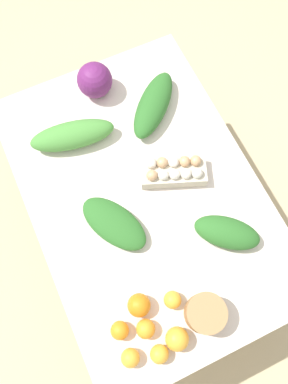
{
  "coord_description": "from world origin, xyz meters",
  "views": [
    {
      "loc": [
        -0.43,
        0.2,
        2.13
      ],
      "look_at": [
        0.0,
        0.0,
        0.72
      ],
      "focal_mm": 35.0,
      "sensor_mm": 36.0,
      "label": 1
    }
  ],
  "objects_px": {
    "greens_bunch_beet_tops": "(153,105)",
    "orange_0": "(146,329)",
    "orange_6": "(120,330)",
    "greens_bunch_kale": "(72,135)",
    "paper_bag": "(205,313)",
    "orange_3": "(139,305)",
    "orange_1": "(177,339)",
    "egg_carton": "(173,171)",
    "orange_2": "(159,354)",
    "orange_4": "(130,358)",
    "greens_bunch_scallion": "(227,233)",
    "greens_bunch_dandelion": "(114,223)",
    "cabbage_purple": "(95,80)",
    "orange_5": "(173,300)"
  },
  "relations": [
    {
      "from": "orange_4",
      "to": "orange_6",
      "type": "bearing_deg",
      "value": -1.67
    },
    {
      "from": "orange_1",
      "to": "orange_6",
      "type": "relative_size",
      "value": 1.26
    },
    {
      "from": "orange_1",
      "to": "orange_5",
      "type": "xyz_separation_m",
      "value": [
        0.12,
        -0.04,
        -0.01
      ]
    },
    {
      "from": "greens_bunch_dandelion",
      "to": "orange_2",
      "type": "distance_m",
      "value": 0.49
    },
    {
      "from": "egg_carton",
      "to": "greens_bunch_beet_tops",
      "type": "xyz_separation_m",
      "value": [
        0.31,
        -0.06,
        0.0
      ]
    },
    {
      "from": "greens_bunch_kale",
      "to": "orange_4",
      "type": "height_order",
      "value": "greens_bunch_kale"
    },
    {
      "from": "cabbage_purple",
      "to": "greens_bunch_scallion",
      "type": "height_order",
      "value": "cabbage_purple"
    },
    {
      "from": "orange_0",
      "to": "orange_6",
      "type": "distance_m",
      "value": 0.09
    },
    {
      "from": "egg_carton",
      "to": "orange_6",
      "type": "bearing_deg",
      "value": -112.02
    },
    {
      "from": "greens_bunch_beet_tops",
      "to": "orange_3",
      "type": "height_order",
      "value": "greens_bunch_beet_tops"
    },
    {
      "from": "orange_2",
      "to": "egg_carton",
      "type": "bearing_deg",
      "value": -30.45
    },
    {
      "from": "paper_bag",
      "to": "greens_bunch_kale",
      "type": "relative_size",
      "value": 0.4
    },
    {
      "from": "orange_2",
      "to": "orange_4",
      "type": "xyz_separation_m",
      "value": [
        0.03,
        0.1,
        0.0
      ]
    },
    {
      "from": "greens_bunch_kale",
      "to": "orange_2",
      "type": "xyz_separation_m",
      "value": [
        -0.9,
        0.04,
        -0.02
      ]
    },
    {
      "from": "greens_bunch_kale",
      "to": "orange_2",
      "type": "height_order",
      "value": "greens_bunch_kale"
    },
    {
      "from": "orange_6",
      "to": "cabbage_purple",
      "type": "bearing_deg",
      "value": -17.86
    },
    {
      "from": "greens_bunch_beet_tops",
      "to": "greens_bunch_dandelion",
      "type": "bearing_deg",
      "value": 138.3
    },
    {
      "from": "greens_bunch_scallion",
      "to": "greens_bunch_kale",
      "type": "height_order",
      "value": "greens_bunch_kale"
    },
    {
      "from": "paper_bag",
      "to": "orange_5",
      "type": "relative_size",
      "value": 2.19
    },
    {
      "from": "greens_bunch_kale",
      "to": "greens_bunch_scallion",
      "type": "bearing_deg",
      "value": -148.76
    },
    {
      "from": "cabbage_purple",
      "to": "greens_bunch_beet_tops",
      "type": "distance_m",
      "value": 0.27
    },
    {
      "from": "greens_bunch_beet_tops",
      "to": "orange_0",
      "type": "relative_size",
      "value": 4.96
    },
    {
      "from": "egg_carton",
      "to": "orange_4",
      "type": "relative_size",
      "value": 4.3
    },
    {
      "from": "orange_3",
      "to": "orange_6",
      "type": "bearing_deg",
      "value": 116.47
    },
    {
      "from": "cabbage_purple",
      "to": "orange_3",
      "type": "height_order",
      "value": "cabbage_purple"
    },
    {
      "from": "orange_1",
      "to": "paper_bag",
      "type": "bearing_deg",
      "value": -74.75
    },
    {
      "from": "greens_bunch_beet_tops",
      "to": "orange_4",
      "type": "relative_size",
      "value": 5.13
    },
    {
      "from": "greens_bunch_kale",
      "to": "orange_2",
      "type": "relative_size",
      "value": 5.32
    },
    {
      "from": "orange_4",
      "to": "greens_bunch_scallion",
      "type": "bearing_deg",
      "value": -64.54
    },
    {
      "from": "paper_bag",
      "to": "orange_0",
      "type": "relative_size",
      "value": 2.07
    },
    {
      "from": "cabbage_purple",
      "to": "orange_5",
      "type": "xyz_separation_m",
      "value": [
        -0.95,
        0.1,
        -0.04
      ]
    },
    {
      "from": "orange_1",
      "to": "orange_6",
      "type": "xyz_separation_m",
      "value": [
        0.11,
        0.17,
        -0.01
      ]
    },
    {
      "from": "greens_bunch_beet_tops",
      "to": "orange_5",
      "type": "distance_m",
      "value": 0.8
    },
    {
      "from": "greens_bunch_dandelion",
      "to": "orange_2",
      "type": "xyz_separation_m",
      "value": [
        -0.49,
        0.04,
        -0.0
      ]
    },
    {
      "from": "orange_4",
      "to": "orange_5",
      "type": "bearing_deg",
      "value": -62.9
    },
    {
      "from": "greens_bunch_dandelion",
      "to": "orange_6",
      "type": "relative_size",
      "value": 4.4
    },
    {
      "from": "egg_carton",
      "to": "greens_bunch_scallion",
      "type": "relative_size",
      "value": 1.13
    },
    {
      "from": "greens_bunch_scallion",
      "to": "greens_bunch_kale",
      "type": "xyz_separation_m",
      "value": [
        0.62,
        0.38,
        0.01
      ]
    },
    {
      "from": "greens_bunch_beet_tops",
      "to": "orange_5",
      "type": "height_order",
      "value": "greens_bunch_beet_tops"
    },
    {
      "from": "egg_carton",
      "to": "orange_6",
      "type": "xyz_separation_m",
      "value": [
        -0.46,
        0.44,
        -0.01
      ]
    },
    {
      "from": "greens_bunch_kale",
      "to": "orange_6",
      "type": "bearing_deg",
      "value": 170.56
    },
    {
      "from": "orange_3",
      "to": "greens_bunch_kale",
      "type": "bearing_deg",
      "value": -2.51
    },
    {
      "from": "orange_1",
      "to": "egg_carton",
      "type": "bearing_deg",
      "value": -25.25
    },
    {
      "from": "orange_2",
      "to": "greens_bunch_kale",
      "type": "bearing_deg",
      "value": -2.27
    },
    {
      "from": "paper_bag",
      "to": "orange_3",
      "type": "distance_m",
      "value": 0.23
    },
    {
      "from": "egg_carton",
      "to": "paper_bag",
      "type": "height_order",
      "value": "paper_bag"
    },
    {
      "from": "orange_6",
      "to": "greens_bunch_kale",
      "type": "bearing_deg",
      "value": -9.44
    },
    {
      "from": "egg_carton",
      "to": "orange_3",
      "type": "bearing_deg",
      "value": -108.06
    },
    {
      "from": "paper_bag",
      "to": "greens_bunch_kale",
      "type": "distance_m",
      "value": 0.86
    },
    {
      "from": "orange_2",
      "to": "orange_5",
      "type": "distance_m",
      "value": 0.19
    }
  ]
}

